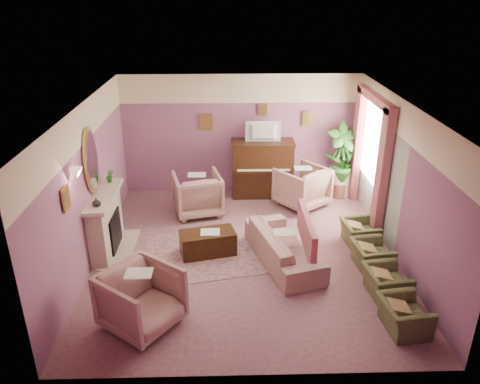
{
  "coord_description": "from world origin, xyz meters",
  "views": [
    {
      "loc": [
        -0.31,
        -7.55,
        4.6
      ],
      "look_at": [
        -0.09,
        0.4,
        1.08
      ],
      "focal_mm": 35.0,
      "sensor_mm": 36.0,
      "label": 1
    }
  ],
  "objects_px": {
    "floral_armchair_left": "(198,192)",
    "floral_armchair_right": "(302,185)",
    "side_table": "(340,181)",
    "olive_chair_a": "(404,311)",
    "olive_chair_b": "(386,279)",
    "olive_chair_d": "(359,230)",
    "coffee_table": "(208,243)",
    "sofa": "(284,241)",
    "olive_chair_c": "(372,252)",
    "piano": "(262,169)",
    "floral_armchair_front": "(141,296)",
    "television": "(263,131)"
  },
  "relations": [
    {
      "from": "floral_armchair_right",
      "to": "olive_chair_a",
      "type": "xyz_separation_m",
      "value": [
        0.85,
        -4.23,
        -0.19
      ]
    },
    {
      "from": "coffee_table",
      "to": "television",
      "type": "bearing_deg",
      "value": 65.4
    },
    {
      "from": "coffee_table",
      "to": "side_table",
      "type": "relative_size",
      "value": 1.43
    },
    {
      "from": "coffee_table",
      "to": "sofa",
      "type": "relative_size",
      "value": 0.49
    },
    {
      "from": "floral_armchair_left",
      "to": "floral_armchair_right",
      "type": "bearing_deg",
      "value": 8.08
    },
    {
      "from": "piano",
      "to": "coffee_table",
      "type": "height_order",
      "value": "piano"
    },
    {
      "from": "sofa",
      "to": "olive_chair_b",
      "type": "xyz_separation_m",
      "value": [
        1.52,
        -1.08,
        -0.1
      ]
    },
    {
      "from": "olive_chair_a",
      "to": "floral_armchair_front",
      "type": "bearing_deg",
      "value": 177.06
    },
    {
      "from": "coffee_table",
      "to": "olive_chair_b",
      "type": "relative_size",
      "value": 1.38
    },
    {
      "from": "floral_armchair_front",
      "to": "olive_chair_d",
      "type": "relative_size",
      "value": 1.4
    },
    {
      "from": "piano",
      "to": "olive_chair_a",
      "type": "height_order",
      "value": "piano"
    },
    {
      "from": "floral_armchair_front",
      "to": "olive_chair_a",
      "type": "xyz_separation_m",
      "value": [
        3.78,
        -0.19,
        -0.19
      ]
    },
    {
      "from": "piano",
      "to": "floral_armchair_right",
      "type": "height_order",
      "value": "piano"
    },
    {
      "from": "floral_armchair_right",
      "to": "olive_chair_b",
      "type": "xyz_separation_m",
      "value": [
        0.85,
        -3.41,
        -0.19
      ]
    },
    {
      "from": "coffee_table",
      "to": "olive_chair_d",
      "type": "bearing_deg",
      "value": 5.43
    },
    {
      "from": "coffee_table",
      "to": "olive_chair_a",
      "type": "height_order",
      "value": "olive_chair_a"
    },
    {
      "from": "sofa",
      "to": "television",
      "type": "bearing_deg",
      "value": 93.49
    },
    {
      "from": "floral_armchair_front",
      "to": "side_table",
      "type": "bearing_deg",
      "value": 49.65
    },
    {
      "from": "television",
      "to": "side_table",
      "type": "xyz_separation_m",
      "value": [
        1.84,
        0.01,
        -1.25
      ]
    },
    {
      "from": "floral_armchair_left",
      "to": "olive_chair_b",
      "type": "distance_m",
      "value": 4.43
    },
    {
      "from": "floral_armchair_right",
      "to": "olive_chair_b",
      "type": "height_order",
      "value": "floral_armchair_right"
    },
    {
      "from": "floral_armchair_right",
      "to": "olive_chair_a",
      "type": "relative_size",
      "value": 1.4
    },
    {
      "from": "television",
      "to": "sofa",
      "type": "relative_size",
      "value": 0.39
    },
    {
      "from": "floral_armchair_right",
      "to": "floral_armchair_front",
      "type": "relative_size",
      "value": 1.0
    },
    {
      "from": "coffee_table",
      "to": "sofa",
      "type": "distance_m",
      "value": 1.42
    },
    {
      "from": "olive_chair_d",
      "to": "coffee_table",
      "type": "bearing_deg",
      "value": -174.57
    },
    {
      "from": "sofa",
      "to": "olive_chair_d",
      "type": "relative_size",
      "value": 2.83
    },
    {
      "from": "television",
      "to": "olive_chair_c",
      "type": "distance_m",
      "value": 3.81
    },
    {
      "from": "floral_armchair_left",
      "to": "olive_chair_d",
      "type": "relative_size",
      "value": 1.4
    },
    {
      "from": "sofa",
      "to": "floral_armchair_left",
      "type": "distance_m",
      "value": 2.6
    },
    {
      "from": "floral_armchair_right",
      "to": "floral_armchair_front",
      "type": "bearing_deg",
      "value": -125.97
    },
    {
      "from": "sofa",
      "to": "floral_armchair_left",
      "type": "bearing_deg",
      "value": 129.42
    },
    {
      "from": "olive_chair_b",
      "to": "olive_chair_d",
      "type": "bearing_deg",
      "value": 90.0
    },
    {
      "from": "television",
      "to": "olive_chair_d",
      "type": "bearing_deg",
      "value": -53.99
    },
    {
      "from": "olive_chair_d",
      "to": "floral_armchair_right",
      "type": "bearing_deg",
      "value": 115.63
    },
    {
      "from": "olive_chair_b",
      "to": "olive_chair_c",
      "type": "relative_size",
      "value": 1.0
    },
    {
      "from": "floral_armchair_front",
      "to": "olive_chair_b",
      "type": "relative_size",
      "value": 1.4
    },
    {
      "from": "olive_chair_c",
      "to": "piano",
      "type": "bearing_deg",
      "value": 117.92
    },
    {
      "from": "olive_chair_c",
      "to": "olive_chair_d",
      "type": "height_order",
      "value": "same"
    },
    {
      "from": "olive_chair_a",
      "to": "olive_chair_d",
      "type": "xyz_separation_m",
      "value": [
        0.0,
        2.46,
        0.0
      ]
    },
    {
      "from": "television",
      "to": "floral_armchair_front",
      "type": "distance_m",
      "value": 5.17
    },
    {
      "from": "olive_chair_b",
      "to": "olive_chair_a",
      "type": "bearing_deg",
      "value": -90.0
    },
    {
      "from": "olive_chair_b",
      "to": "olive_chair_c",
      "type": "bearing_deg",
      "value": 90.0
    },
    {
      "from": "television",
      "to": "side_table",
      "type": "relative_size",
      "value": 1.14
    },
    {
      "from": "sofa",
      "to": "side_table",
      "type": "height_order",
      "value": "sofa"
    },
    {
      "from": "piano",
      "to": "olive_chair_a",
      "type": "bearing_deg",
      "value": -70.67
    },
    {
      "from": "side_table",
      "to": "olive_chair_a",
      "type": "bearing_deg",
      "value": -91.69
    },
    {
      "from": "floral_armchair_right",
      "to": "olive_chair_c",
      "type": "xyz_separation_m",
      "value": [
        0.85,
        -2.59,
        -0.19
      ]
    },
    {
      "from": "floral_armchair_left",
      "to": "olive_chair_d",
      "type": "height_order",
      "value": "floral_armchair_left"
    },
    {
      "from": "floral_armchair_front",
      "to": "olive_chair_c",
      "type": "xyz_separation_m",
      "value": [
        3.78,
        1.45,
        -0.19
      ]
    }
  ]
}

